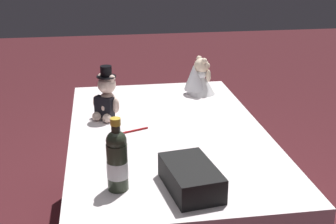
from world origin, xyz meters
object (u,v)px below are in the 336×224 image
object	(u,v)px
teddy_bear_bride	(199,78)
gift_case_black	(191,178)
champagne_bottle	(117,160)
teddy_bear_groom	(106,98)
signing_pen	(136,130)

from	to	relation	value
teddy_bear_bride	gift_case_black	size ratio (longest dim) A/B	0.73
teddy_bear_bride	champagne_bottle	bearing A→B (deg)	-26.96
teddy_bear_groom	gift_case_black	bearing A→B (deg)	20.31
signing_pen	gift_case_black	bearing A→B (deg)	14.87
signing_pen	gift_case_black	world-z (taller)	gift_case_black
teddy_bear_bride	signing_pen	world-z (taller)	teddy_bear_bride
gift_case_black	teddy_bear_bride	bearing A→B (deg)	166.17
champagne_bottle	signing_pen	xyz separation A→B (m)	(-0.55, 0.11, -0.12)
gift_case_black	signing_pen	bearing A→B (deg)	-165.13
champagne_bottle	gift_case_black	distance (m)	0.28
signing_pen	teddy_bear_bride	bearing A→B (deg)	140.57
teddy_bear_groom	gift_case_black	distance (m)	0.84
teddy_bear_groom	gift_case_black	world-z (taller)	teddy_bear_groom
teddy_bear_groom	champagne_bottle	size ratio (longest dim) A/B	0.98
teddy_bear_groom	champagne_bottle	world-z (taller)	champagne_bottle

